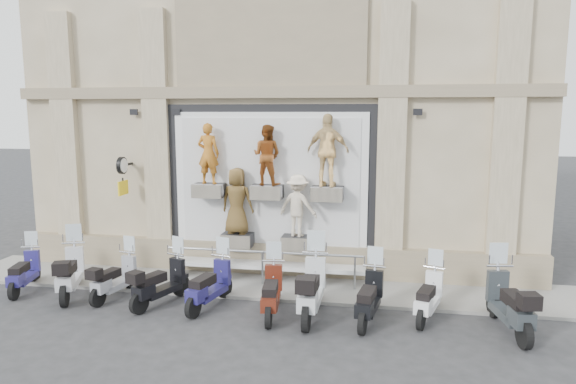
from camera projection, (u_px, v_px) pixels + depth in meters
The scene contains 16 objects.
ground at pixel (242, 317), 10.97m from camera, with size 90.00×90.00×0.00m, color #2C2C2E.
sidewalk at pixel (263, 284), 13.01m from camera, with size 16.00×2.20×0.08m, color gray.
building at pixel (295, 61), 16.86m from camera, with size 14.00×8.60×12.00m, color beige, non-canonical shape.
shop_vitrine at pixel (272, 189), 13.26m from camera, with size 5.60×0.86×4.30m.
guard_rail at pixel (262, 269), 12.84m from camera, with size 5.06×0.10×0.93m, color #9EA0A5, non-canonical shape.
clock_sign_bracket at pixel (123, 171), 13.62m from camera, with size 0.10×0.80×1.02m.
scooter_a at pixel (24, 264), 12.50m from camera, with size 0.49×1.69×1.37m, color navy, non-canonical shape.
scooter_b at pixel (70, 263), 12.15m from camera, with size 0.58×1.99×1.62m, color silver, non-canonical shape.
scooter_c at pixel (115, 270), 12.03m from camera, with size 0.49×1.69×1.38m, color gray, non-canonical shape.
scooter_d at pixel (160, 273), 11.60m from camera, with size 0.53×1.81×1.47m, color black, non-canonical shape.
scooter_e at pixel (209, 276), 11.42m from camera, with size 0.53×1.83×1.49m, color #1B1854, non-canonical shape.
scooter_f at pixel (271, 282), 10.97m from camera, with size 0.53×1.83×1.48m, color #4D180D, non-canonical shape.
scooter_g at pixel (312, 278), 10.88m from camera, with size 0.62×2.14×1.74m, color silver, non-canonical shape.
scooter_h at pixel (369, 288), 10.63m from camera, with size 0.53×1.82×1.48m, color black, non-canonical shape.
scooter_i at pixel (429, 287), 10.78m from camera, with size 0.50×1.72×1.39m, color white, non-canonical shape.
scooter_j at pixel (510, 292), 10.13m from camera, with size 0.60×2.04×1.66m, color #282D31, non-canonical shape.
Camera 1 is at (2.81, -10.09, 4.34)m, focal length 32.00 mm.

